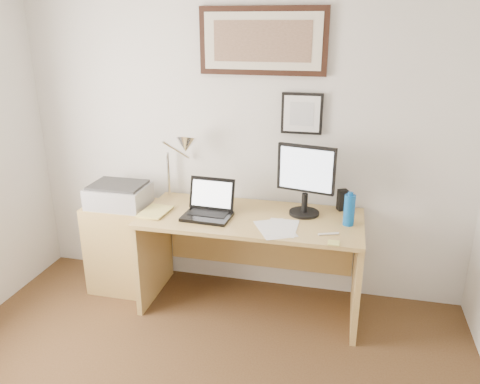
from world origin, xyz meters
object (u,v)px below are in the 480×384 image
(side_cabinet, at_px, (123,246))
(water_bottle, at_px, (349,210))
(lcd_monitor, at_px, (306,177))
(laptop, at_px, (209,208))
(book, at_px, (144,210))
(printer, at_px, (119,195))
(desk, at_px, (253,241))

(side_cabinet, xyz_separation_m, water_bottle, (1.76, -0.04, 0.49))
(lcd_monitor, bearing_deg, laptop, -165.23)
(water_bottle, relative_size, book, 0.85)
(laptop, distance_m, lcd_monitor, 0.73)
(lcd_monitor, height_order, printer, lcd_monitor)
(side_cabinet, bearing_deg, book, -26.89)
(printer, bearing_deg, water_bottle, -0.60)
(laptop, bearing_deg, desk, 24.73)
(side_cabinet, distance_m, lcd_monitor, 1.59)
(laptop, height_order, printer, laptop)
(desk, relative_size, lcd_monitor, 3.08)
(side_cabinet, relative_size, water_bottle, 3.34)
(side_cabinet, bearing_deg, lcd_monitor, 2.91)
(laptop, bearing_deg, printer, 173.79)
(side_cabinet, height_order, laptop, laptop)
(book, bearing_deg, printer, 155.65)
(book, relative_size, printer, 0.58)
(water_bottle, bearing_deg, book, -176.18)
(side_cabinet, distance_m, book, 0.50)
(side_cabinet, bearing_deg, water_bottle, -1.32)
(water_bottle, xyz_separation_m, desk, (-0.69, 0.08, -0.34))
(water_bottle, distance_m, book, 1.49)
(book, relative_size, lcd_monitor, 0.49)
(book, distance_m, printer, 0.29)
(water_bottle, distance_m, printer, 1.74)
(side_cabinet, height_order, desk, desk)
(laptop, relative_size, lcd_monitor, 0.68)
(water_bottle, height_order, laptop, laptop)
(lcd_monitor, bearing_deg, desk, -174.16)
(printer, bearing_deg, desk, 3.12)
(side_cabinet, relative_size, lcd_monitor, 1.40)
(desk, xyz_separation_m, laptop, (-0.30, -0.14, 0.29))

